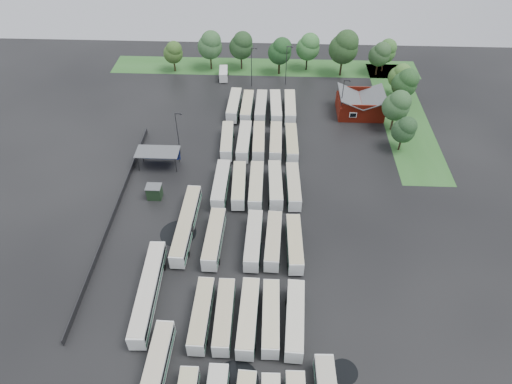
{
  "coord_description": "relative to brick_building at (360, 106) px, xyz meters",
  "views": [
    {
      "loc": [
        4.58,
        -47.41,
        55.2
      ],
      "look_at": [
        2.0,
        12.0,
        2.5
      ],
      "focal_mm": 32.0,
      "sensor_mm": 36.0,
      "label": 1
    }
  ],
  "objects": [
    {
      "name": "puddle_4",
      "position": [
        -9.54,
        -61.72,
        -1.86
      ],
      "size": [
        3.62,
        3.62,
        0.01
      ],
      "primitive_type": "cylinder",
      "color": "black",
      "rests_on": "ground"
    },
    {
      "name": "lamp_post_back_e",
      "position": [
        -16.43,
        12.81,
        3.9
      ],
      "size": [
        1.53,
        0.3,
        9.93
      ],
      "color": "#2D2D30",
      "rests_on": "ground"
    },
    {
      "name": "grass_strip_north",
      "position": [
        -22.0,
        22.03,
        -1.86
      ],
      "size": [
        80.0,
        10.0,
        0.01
      ],
      "primitive_type": "cube",
      "color": "#2B6024",
      "rests_on": "ground"
    },
    {
      "name": "tree_north_6",
      "position": [
        8.7,
        20.99,
        3.76
      ],
      "size": [
        5.28,
        5.28,
        8.74
      ],
      "color": "#392512",
      "rests_on": "ground"
    },
    {
      "name": "bus_r4c2",
      "position": [
        -22.16,
        -14.22,
        -0.19
      ],
      "size": [
        2.53,
        11.02,
        3.06
      ],
      "rotation": [
        0.0,
        0.0,
        0.02
      ],
      "color": "silver",
      "rests_on": "ground"
    },
    {
      "name": "bus_r3c2",
      "position": [
        -22.08,
        -28.19,
        -0.14
      ],
      "size": [
        2.41,
        11.27,
        3.14
      ],
      "rotation": [
        0.0,
        0.0,
        0.0
      ],
      "color": "silver",
      "rests_on": "ground"
    },
    {
      "name": "bus_r2c4",
      "position": [
        -15.47,
        -41.74,
        -0.22
      ],
      "size": [
        2.65,
        10.82,
        2.99
      ],
      "rotation": [
        0.0,
        0.0,
        0.03
      ],
      "color": "silver",
      "rests_on": "ground"
    },
    {
      "name": "bus_r5c2",
      "position": [
        -22.16,
        -0.91,
        -0.18
      ],
      "size": [
        2.55,
        11.07,
        3.07
      ],
      "rotation": [
        0.0,
        0.0,
        -0.02
      ],
      "color": "silver",
      "rests_on": "ground"
    },
    {
      "name": "wash_shed",
      "position": [
        -41.2,
        -20.74,
        1.12
      ],
      "size": [
        8.2,
        4.2,
        3.58
      ],
      "color": "#2D2D30",
      "rests_on": "ground"
    },
    {
      "name": "tree_east_2",
      "position": [
        9.99,
        3.5,
        4.19
      ],
      "size": [
        5.71,
        5.68,
        9.42
      ],
      "color": "#3A251A",
      "rests_on": "ground"
    },
    {
      "name": "tree_east_4",
      "position": [
        6.88,
        18.96,
        3.77
      ],
      "size": [
        5.29,
        5.29,
        8.77
      ],
      "color": "black",
      "rests_on": "ground"
    },
    {
      "name": "bus_r3c4",
      "position": [
        -15.41,
        -27.93,
        -0.21
      ],
      "size": [
        2.7,
        10.89,
        3.01
      ],
      "rotation": [
        0.0,
        0.0,
        0.04
      ],
      "color": "silver",
      "rests_on": "ground"
    },
    {
      "name": "bus_r5c1",
      "position": [
        -25.26,
        -1.06,
        -0.19
      ],
      "size": [
        2.57,
        11.01,
        3.05
      ],
      "rotation": [
        0.0,
        0.0,
        -0.02
      ],
      "color": "silver",
      "rests_on": "ground"
    },
    {
      "name": "artic_bus_west_b",
      "position": [
        -33.1,
        -38.35,
        -0.16
      ],
      "size": [
        2.75,
        16.61,
        3.07
      ],
      "rotation": [
        0.0,
        0.0,
        -0.02
      ],
      "color": "silver",
      "rests_on": "ground"
    },
    {
      "name": "bus_r3c0",
      "position": [
        -28.43,
        -28.08,
        -0.13
      ],
      "size": [
        2.55,
        11.35,
        3.15
      ],
      "rotation": [
        0.0,
        0.0,
        -0.01
      ],
      "color": "silver",
      "rests_on": "ground"
    },
    {
      "name": "tree_north_4",
      "position": [
        -10.94,
        20.92,
        4.5
      ],
      "size": [
        5.97,
        5.97,
        9.89
      ],
      "color": "black",
      "rests_on": "ground"
    },
    {
      "name": "bus_r4c4",
      "position": [
        -15.53,
        -14.6,
        -0.2
      ],
      "size": [
        2.59,
        10.96,
        3.04
      ],
      "rotation": [
        0.0,
        0.0,
        0.03
      ],
      "color": "silver",
      "rests_on": "ground"
    },
    {
      "name": "bus_r5c4",
      "position": [
        -15.7,
        -0.85,
        -0.13
      ],
      "size": [
        2.49,
        11.36,
        3.16
      ],
      "rotation": [
        0.0,
        0.0,
        0.01
      ],
      "color": "silver",
      "rests_on": "ground"
    },
    {
      "name": "bus_r4c3",
      "position": [
        -18.71,
        -14.31,
        -0.17
      ],
      "size": [
        2.44,
        11.12,
        3.09
      ],
      "rotation": [
        0.0,
        0.0,
        -0.01
      ],
      "color": "silver",
      "rests_on": "ground"
    },
    {
      "name": "utility_hut",
      "position": [
        -40.2,
        -30.17,
        -0.55
      ],
      "size": [
        2.7,
        2.2,
        2.62
      ],
      "color": "black",
      "rests_on": "ground"
    },
    {
      "name": "bus_r4c1",
      "position": [
        -25.12,
        -14.48,
        -0.13
      ],
      "size": [
        2.59,
        11.39,
        3.16
      ],
      "rotation": [
        0.0,
        0.0,
        -0.01
      ],
      "color": "silver",
      "rests_on": "ground"
    },
    {
      "name": "lamp_post_ne",
      "position": [
        -4.55,
        -2.6,
        3.71
      ],
      "size": [
        1.48,
        0.29,
        9.6
      ],
      "color": "#2D2D30",
      "rests_on": "ground"
    },
    {
      "name": "tree_east_3",
      "position": [
        9.81,
        8.18,
        3.49
      ],
      "size": [
        5.03,
        5.03,
        8.33
      ],
      "color": "black",
      "rests_on": "ground"
    },
    {
      "name": "tree_north_5",
      "position": [
        -2.33,
        18.2,
        5.81
      ],
      "size": [
        7.2,
        7.2,
        11.93
      ],
      "color": "black",
      "rests_on": "ground"
    },
    {
      "name": "bus_r1c3",
      "position": [
        -18.94,
        -55.29,
        -0.19
      ],
      "size": [
        2.4,
        10.94,
        3.04
      ],
      "rotation": [
        0.0,
        0.0,
        0.01
      ],
      "color": "silver",
      "rests_on": "ground"
    },
    {
      "name": "puddle_2",
      "position": [
        -34.56,
        -38.83,
        -1.86
      ],
      "size": [
        6.03,
        6.03,
        0.01
      ],
      "primitive_type": "cylinder",
      "color": "black",
      "rests_on": "ground"
    },
    {
      "name": "grass_strip_east",
      "position": [
        10.0,
        0.03,
        -1.86
      ],
      "size": [
        10.0,
        50.0,
        0.01
      ],
      "primitive_type": "cube",
      "color": "#2B6024",
      "rests_on": "ground"
    },
    {
      "name": "puddle_0",
      "position": [
        -23.08,
        -63.55,
        -1.86
      ],
      "size": [
        5.76,
        5.76,
        0.01
      ],
      "primitive_type": "cylinder",
      "color": "black",
      "rests_on": "ground"
    },
    {
      "name": "bus_r3c1",
      "position": [
        -25.2,
        -28.04,
        -0.2
      ],
      "size": [
        2.67,
        10.97,
        3.03
      ],
      "rotation": [
        0.0,
        0.0,
        0.03
      ],
      "color": "silver",
      "rests_on": "ground"
    },
    {
      "name": "lamp_post_back_w",
      "position": [
        -24.8,
        11.67,
        3.88
      ],
      "size": [
        1.52,
        0.3,
        9.89
      ],
      "color": "#2D2D30",
      "rests_on": "ground"
    },
    {
      "name": "artic_bus_west_c",
      "position": [
        -36.38,
        -51.85,
        -0.14
      ],
      "size": [
        2.86,
        16.81,
        3.11
      ],
      "rotation": [
        0.0,
        0.0,
        0.03
      ],
      "color": "silver",
      "rests_on": "ground"
    },
    {
      "name": "tree_north_3",
      "position": [
        -18.02,
        18.33,
        4.4
      ],
      "size": [
        5.9,
        5.89,
        9.75
      ],
      "color": "black",
      "rests_on": "ground"
    },
    {
      "name": "bus_r1c0",
      "position": [
        -28.35,
        -55.26,
        -0.21
      ],
      "size": [
        2.47,
        10.87,
        3.02
      ],
      "rotation": [
        0.0,
        0.0,
        -0.01
      ],
      "color": "silver",
      "rests_on": "ground"
    },
    {
      "name": "bus_r1c1",
      "position": [
        -25.26,
        -55.33,
        -0.21
      ],
      "size": [
        2.38,
        10.82,
        3.01
      ],
      "rotation": [
        0.0,
        0.0,
        0.01
      ],
      "color": "silver",
      "rests_on": "ground"
    },
    {
      "name": "bus_r5c0",
      "position": [
        -28.27,
        -0.51,
        -0.13
      ],
      "size": [
        2.75,
        11.38,
        3.15
      ],
      "rotation": [
        0.0,
        0.0,
        -0.03
      ],
      "color": "silver",
      "rests_on": "ground"
    },
    {
      "name": "puddle_3",
      "position": [
        -20.08,
        -42.62,
        -1.86
      ],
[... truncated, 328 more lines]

